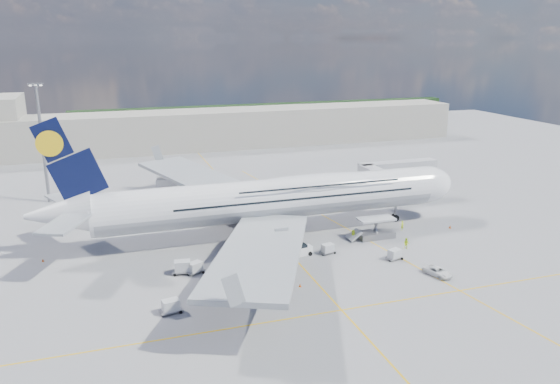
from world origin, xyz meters
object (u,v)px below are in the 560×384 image
object	(u,v)px
crew_nose	(402,225)
cone_wing_left_inner	(250,213)
dolly_row_b	(182,267)
dolly_back	(195,267)
service_van	(438,272)
catering_truck_outer	(173,189)
crew_wing	(231,262)
crew_tug	(246,272)
cargo_loader	(375,231)
light_mast	(42,142)
dolly_row_a	(171,306)
dolly_nose_far	(395,254)
cone_tail	(43,260)
catering_truck_inner	(234,209)
cone_wing_right_outer	(230,292)
baggage_tug	(302,250)
cone_wing_left_outer	(207,194)
cone_nose	(450,227)
jet_bridge	(391,172)
crew_loader	(406,244)
cone_wing_right_inner	(300,285)
crew_van	(353,235)
dolly_nose_near	(328,249)
dolly_row_c	(260,275)
airliner	(274,198)

from	to	relation	value
crew_nose	cone_wing_left_inner	size ratio (longest dim) A/B	2.99
dolly_row_b	dolly_back	distance (m)	1.91
dolly_row_b	service_van	world-z (taller)	dolly_row_b
catering_truck_outer	crew_wing	world-z (taller)	catering_truck_outer
dolly_row_b	crew_tug	world-z (taller)	dolly_row_b
dolly_back	cargo_loader	bearing A→B (deg)	-19.60
light_mast	dolly_row_a	size ratio (longest dim) A/B	8.09
dolly_nose_far	cone_tail	distance (m)	56.24
dolly_row_a	crew_wing	distance (m)	16.03
catering_truck_inner	cone_wing_right_outer	xyz separation A→B (m)	(-8.46, -32.46, -1.54)
crew_wing	service_van	bearing A→B (deg)	-88.42
dolly_row_b	cone_wing_left_inner	size ratio (longest dim) A/B	5.75
baggage_tug	dolly_back	bearing A→B (deg)	175.95
service_van	cone_wing_left_outer	distance (m)	59.03
crew_nose	service_van	bearing A→B (deg)	-124.64
cargo_loader	crew_tug	world-z (taller)	cargo_loader
dolly_nose_far	cone_nose	bearing A→B (deg)	10.48
jet_bridge	crew_loader	distance (m)	27.46
dolly_row_a	cone_wing_right_outer	world-z (taller)	dolly_row_a
cone_wing_right_inner	crew_van	bearing A→B (deg)	43.68
catering_truck_inner	crew_nose	size ratio (longest dim) A/B	3.73
dolly_nose_near	crew_loader	distance (m)	13.58
light_mast	service_van	world-z (taller)	light_mast
cone_wing_right_outer	dolly_nose_far	bearing A→B (deg)	7.55
dolly_row_b	cone_wing_left_inner	xyz separation A→B (m)	(17.29, 24.60, -0.81)
jet_bridge	crew_van	distance (m)	25.57
dolly_row_a	crew_loader	distance (m)	41.85
cone_nose	cone_wing_left_inner	world-z (taller)	cone_nose
cone_nose	crew_loader	bearing A→B (deg)	-153.47
light_mast	cone_wing_right_inner	distance (m)	69.13
crew_tug	cone_wing_left_outer	size ratio (longest dim) A/B	2.45
cone_wing_right_outer	cone_wing_right_inner	bearing A→B (deg)	-5.51
catering_truck_outer	cone_wing_left_outer	distance (m)	7.61
dolly_nose_far	crew_tug	xyz separation A→B (m)	(-24.41, 1.18, -0.15)
crew_loader	service_van	bearing A→B (deg)	-54.68
cone_nose	cone_wing_right_outer	distance (m)	47.52
service_van	cone_nose	size ratio (longest dim) A/B	7.61
dolly_nose_near	baggage_tug	distance (m)	4.26
crew_van	cone_wing_left_outer	distance (m)	40.85
crew_nose	crew_wing	distance (m)	34.83
crew_wing	cone_wing_left_inner	distance (m)	26.49
service_van	crew_wing	bearing A→B (deg)	139.02
jet_bridge	dolly_row_b	size ratio (longest dim) A/B	5.50
light_mast	crew_tug	bearing A→B (deg)	-58.90
cone_wing_right_inner	dolly_row_c	bearing A→B (deg)	145.44
cone_nose	catering_truck_inner	bearing A→B (deg)	153.17
dolly_back	cone_tail	xyz separation A→B (m)	(-22.33, 12.06, -0.72)
crew_wing	jet_bridge	bearing A→B (deg)	-35.08
dolly_row_a	dolly_nose_far	world-z (taller)	dolly_row_a
airliner	dolly_row_b	distance (m)	22.57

